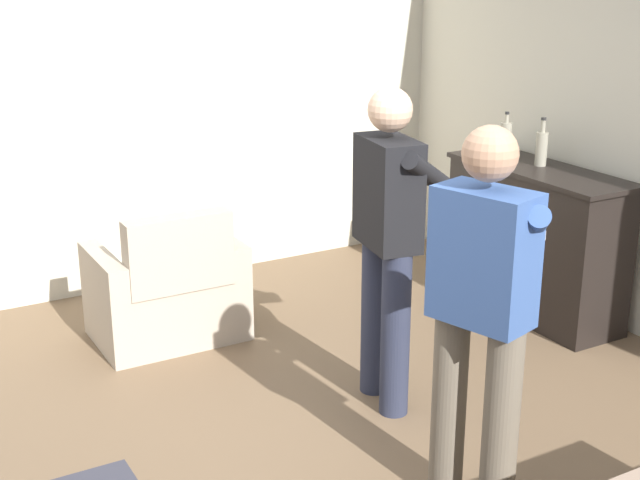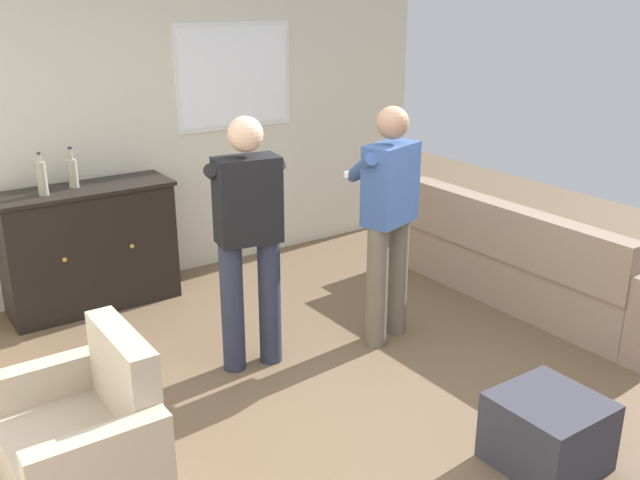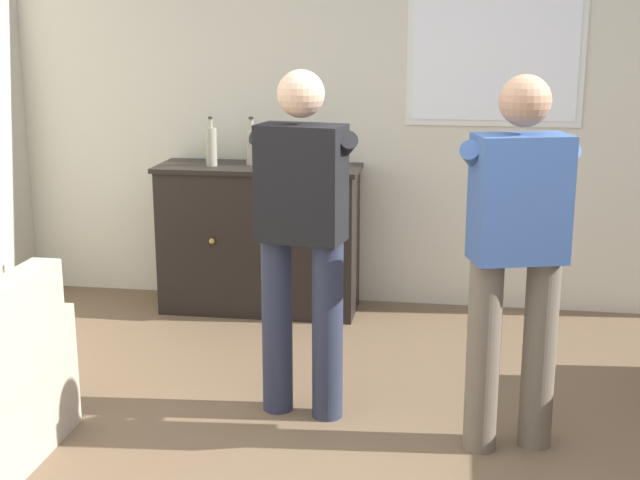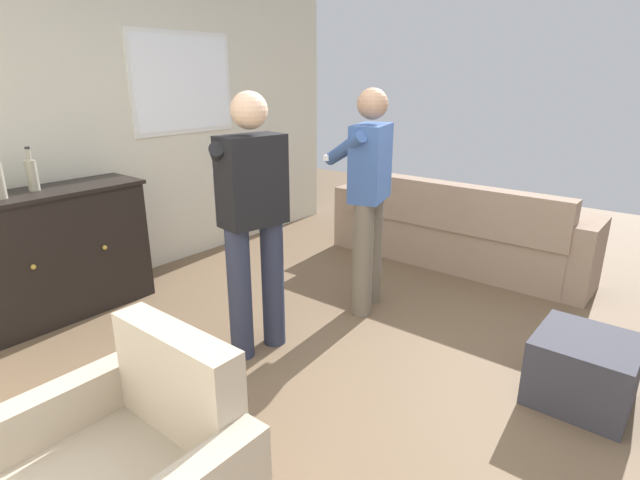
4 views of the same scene
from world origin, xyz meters
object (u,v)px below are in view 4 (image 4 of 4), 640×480
Objects in this scene: couch at (453,233)px; bottle_liquor_amber at (32,174)px; ottoman at (583,370)px; person_standing_left at (253,215)px; person_standing_right at (368,192)px; sideboard_cabinet at (57,254)px.

bottle_liquor_amber is at bearing 146.12° from couch.
ottoman is at bearing -68.15° from bottle_liquor_amber.
couch is 3.55m from bottle_liquor_amber.
person_standing_left reaches higher than ottoman.
person_standing_left is at bearing 171.22° from couch.
couch is 2.36m from person_standing_left.
bottle_liquor_amber is at bearing 131.81° from person_standing_right.
couch is at bearing -8.78° from person_standing_left.
person_standing_right is (1.60, -1.79, -0.16)m from bottle_liquor_amber.
bottle_liquor_amber is 0.19× the size of person_standing_left.
couch is at bearing -33.76° from sideboard_cabinet.
person_standing_left is (-2.26, 0.35, 0.61)m from couch.
ottoman is at bearing -68.65° from sideboard_cabinet.
sideboard_cabinet reaches higher than ottoman.
bottle_liquor_amber is at bearing 111.38° from person_standing_left.
bottle_liquor_amber is 1.71m from person_standing_left.
sideboard_cabinet is 2.38m from person_standing_right.
ottoman is at bearing -67.75° from person_standing_left.
couch is 7.97× the size of bottle_liquor_amber.
sideboard_cabinet is at bearing 110.25° from person_standing_left.
person_standing_right is (0.23, 1.62, 0.74)m from ottoman.
ottoman is at bearing -135.46° from couch.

